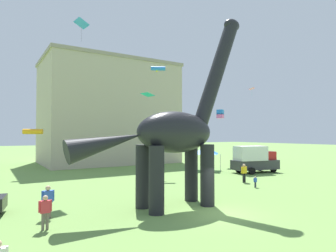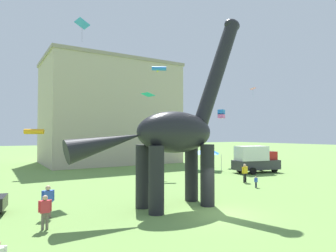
{
  "view_description": "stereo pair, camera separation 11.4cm",
  "coord_description": "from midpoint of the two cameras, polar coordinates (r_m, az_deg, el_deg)",
  "views": [
    {
      "loc": [
        -11.51,
        -12.86,
        4.58
      ],
      "look_at": [
        -1.84,
        2.72,
        5.11
      ],
      "focal_mm": 31.22,
      "sensor_mm": 36.0,
      "label": 1
    },
    {
      "loc": [
        -11.42,
        -12.92,
        4.58
      ],
      "look_at": [
        -1.84,
        2.72,
        5.11
      ],
      "focal_mm": 31.22,
      "sensor_mm": 36.0,
      "label": 2
    }
  ],
  "objects": [
    {
      "name": "kite_mid_right",
      "position": [
        28.44,
        -16.31,
        18.64
      ],
      "size": [
        1.13,
        1.53,
        1.9
      ],
      "color": "#287AE5"
    },
    {
      "name": "kite_high_right",
      "position": [
        43.36,
        16.32,
        7.01
      ],
      "size": [
        1.28,
        1.17,
        1.31
      ],
      "color": "pink"
    },
    {
      "name": "person_photographer",
      "position": [
        26.65,
        16.91,
        -10.2
      ],
      "size": [
        0.36,
        0.16,
        0.97
      ],
      "rotation": [
        0.0,
        0.0,
        5.67
      ],
      "color": "#2D3347",
      "rests_on": "ground_plane"
    },
    {
      "name": "kite_high_left",
      "position": [
        22.55,
        -3.8,
        6.14
      ],
      "size": [
        0.83,
        1.06,
        0.21
      ],
      "color": "#19B2B7"
    },
    {
      "name": "person_strolling_adult",
      "position": [
        15.74,
        -22.69,
        -14.68
      ],
      "size": [
        0.62,
        0.27,
        1.65
      ],
      "rotation": [
        0.0,
        0.0,
        4.28
      ],
      "color": "#6B6056",
      "rests_on": "ground_plane"
    },
    {
      "name": "kite_mid_center",
      "position": [
        34.9,
        -24.5,
        -0.99
      ],
      "size": [
        2.06,
        2.03,
        0.59
      ],
      "color": "orange"
    },
    {
      "name": "parked_box_truck",
      "position": [
        36.71,
        16.78,
        -6.17
      ],
      "size": [
        5.92,
        3.24,
        3.2
      ],
      "rotation": [
        0.0,
        0.0,
        -0.21
      ],
      "color": "#38383D",
      "rests_on": "ground_plane"
    },
    {
      "name": "festival_canopy_tent",
      "position": [
        37.61,
        7.53,
        -4.75
      ],
      "size": [
        3.15,
        3.15,
        3.0
      ],
      "color": "#B2B2B7",
      "rests_on": "ground_plane"
    },
    {
      "name": "kite_far_left",
      "position": [
        43.98,
        10.45,
        2.33
      ],
      "size": [
        1.21,
        1.21,
        1.26
      ],
      "color": "#287AE5"
    },
    {
      "name": "kite_far_right",
      "position": [
        36.05,
        -1.7,
        11.09
      ],
      "size": [
        1.77,
        1.78,
        0.51
      ],
      "color": "#287AE5"
    },
    {
      "name": "person_near_flyer",
      "position": [
        17.66,
        -22.22,
        -12.96
      ],
      "size": [
        0.67,
        0.29,
        1.79
      ],
      "rotation": [
        0.0,
        0.0,
        5.59
      ],
      "color": "#6B6056",
      "rests_on": "ground_plane"
    },
    {
      "name": "dinosaur_sculpture",
      "position": [
        18.59,
        1.49,
        -1.21
      ],
      "size": [
        12.5,
        2.65,
        13.06
      ],
      "rotation": [
        0.0,
        0.0,
        0.28
      ],
      "color": "black",
      "rests_on": "ground_plane"
    },
    {
      "name": "background_building_block",
      "position": [
        49.22,
        -11.27,
        2.53
      ],
      "size": [
        20.57,
        13.9,
        16.28
      ],
      "color": "#B7A893",
      "rests_on": "ground_plane"
    },
    {
      "name": "person_watching_child",
      "position": [
        29.03,
        14.87,
        -8.54
      ],
      "size": [
        0.66,
        0.29,
        1.77
      ],
      "rotation": [
        0.0,
        0.0,
        2.29
      ],
      "color": "black",
      "rests_on": "ground_plane"
    },
    {
      "name": "ground_plane",
      "position": [
        17.85,
        10.26,
        -16.5
      ],
      "size": [
        240.0,
        240.0,
        0.0
      ],
      "primitive_type": "plane",
      "color": "#6B9347"
    }
  ]
}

